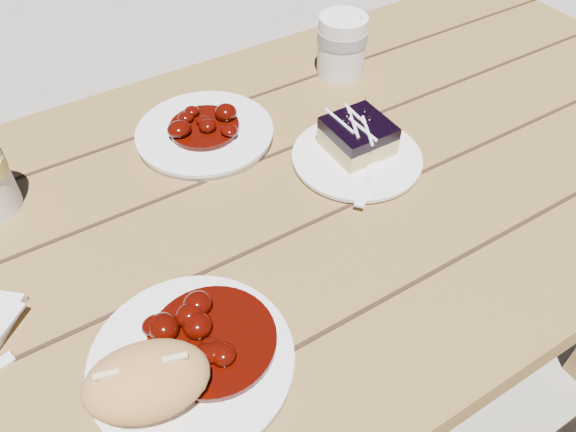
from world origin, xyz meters
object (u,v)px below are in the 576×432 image
blueberry_cake (358,136)px  second_plate (205,134)px  coffee_cup (342,45)px  picnic_table (196,300)px  dessert_plate (357,158)px  bread_roll (147,381)px  main_plate (192,362)px

blueberry_cake → second_plate: blueberry_cake is taller
blueberry_cake → coffee_cup: coffee_cup is taller
picnic_table → dessert_plate: size_ratio=9.92×
dessert_plate → coffee_cup: 0.27m
picnic_table → blueberry_cake: (0.31, 0.01, 0.20)m
dessert_plate → second_plate: second_plate is taller
second_plate → blueberry_cake: bearing=-40.9°
bread_roll → second_plate: (0.25, 0.39, -0.04)m
main_plate → coffee_cup: (0.51, 0.42, 0.05)m
main_plate → second_plate: (0.20, 0.37, 0.00)m
bread_roll → blueberry_cake: 0.50m
blueberry_cake → coffee_cup: (0.12, 0.21, 0.02)m
picnic_table → blueberry_cake: size_ratio=21.13×
picnic_table → second_plate: bearing=55.5°
picnic_table → second_plate: second_plate is taller
bread_roll → picnic_table: bearing=58.9°
coffee_cup → second_plate: 0.32m
picnic_table → blueberry_cake: blueberry_cake is taller
blueberry_cake → second_plate: 0.25m
second_plate → picnic_table: bearing=-124.5°
picnic_table → main_plate: main_plate is taller
blueberry_cake → second_plate: (-0.19, 0.17, -0.03)m
coffee_cup → second_plate: coffee_cup is taller
main_plate → bread_roll: bearing=-160.0°
main_plate → coffee_cup: coffee_cup is taller
picnic_table → second_plate: (0.12, 0.18, 0.17)m
dessert_plate → blueberry_cake: 0.04m
dessert_plate → main_plate: bearing=-152.9°
picnic_table → coffee_cup: coffee_cup is taller
picnic_table → bread_roll: (-0.13, -0.22, 0.21)m
dessert_plate → blueberry_cake: size_ratio=2.13×
main_plate → coffee_cup: bearing=39.8°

